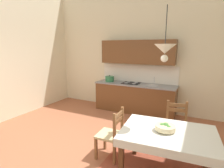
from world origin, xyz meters
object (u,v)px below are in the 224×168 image
(dining_chair_tv_side, at_px, (111,135))
(dining_chair_kitchen_side, at_px, (176,126))
(fruit_bowl, at_px, (165,127))
(dining_table, at_px, (168,139))
(kitchen_cabinetry, at_px, (135,85))
(pendant_lamp, at_px, (165,50))

(dining_chair_tv_side, xyz_separation_m, dining_chair_kitchen_side, (1.01, 0.89, 0.00))
(fruit_bowl, bearing_deg, dining_table, 3.18)
(fruit_bowl, bearing_deg, kitchen_cabinetry, 118.34)
(fruit_bowl, distance_m, pendant_lamp, 1.16)
(dining_table, bearing_deg, dining_chair_tv_side, 176.17)
(dining_chair_tv_side, bearing_deg, dining_chair_kitchen_side, 41.40)
(dining_chair_tv_side, xyz_separation_m, pendant_lamp, (0.84, 0.08, 1.52))
(kitchen_cabinetry, bearing_deg, dining_table, -60.81)
(kitchen_cabinetry, distance_m, dining_chair_tv_side, 2.55)
(dining_chair_tv_side, relative_size, dining_chair_kitchen_side, 1.00)
(dining_chair_tv_side, bearing_deg, fruit_bowl, -4.18)
(dining_table, distance_m, dining_chair_kitchen_side, 0.97)
(dining_table, height_order, dining_chair_tv_side, dining_chair_tv_side)
(fruit_bowl, bearing_deg, pendant_lamp, 123.64)
(kitchen_cabinetry, distance_m, fruit_bowl, 2.89)
(pendant_lamp, bearing_deg, dining_chair_tv_side, -174.56)
(dining_chair_kitchen_side, relative_size, pendant_lamp, 1.16)
(dining_chair_tv_side, bearing_deg, pendant_lamp, 5.44)
(kitchen_cabinetry, distance_m, dining_chair_kitchen_side, 2.18)
(kitchen_cabinetry, xyz_separation_m, fruit_bowl, (1.37, -2.54, -0.04))
(dining_chair_kitchen_side, bearing_deg, dining_chair_tv_side, -138.60)
(dining_chair_tv_side, bearing_deg, kitchen_cabinetry, 99.87)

